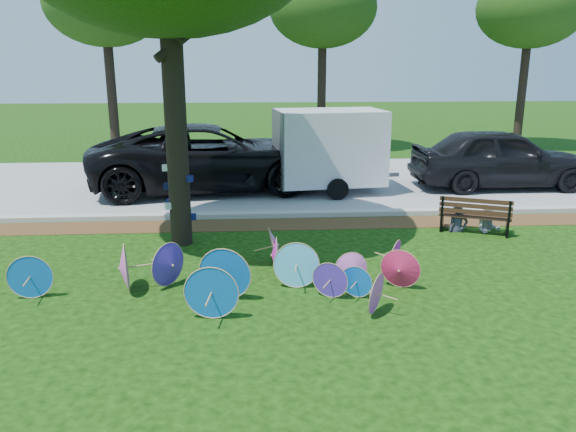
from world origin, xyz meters
name	(u,v)px	position (x,y,z in m)	size (l,w,h in m)	color
ground	(265,305)	(0.00, 0.00, 0.00)	(90.00, 90.00, 0.00)	black
mulch_strip	(260,225)	(0.00, 4.50, 0.01)	(90.00, 1.00, 0.01)	#472D16
curb	(259,215)	(0.00, 5.20, 0.06)	(90.00, 0.30, 0.12)	#B7B5AD
street	(257,182)	(0.00, 9.35, 0.01)	(90.00, 8.00, 0.01)	gray
parasol_pile	(252,270)	(-0.19, 0.59, 0.38)	(6.75, 2.95, 0.89)	#E24DC2
black_van	(211,158)	(-1.36, 8.36, 0.97)	(3.21, 6.97, 1.94)	black
dark_pickup	(501,158)	(7.32, 8.10, 0.90)	(2.13, 5.29, 1.80)	black
cargo_trailer	(330,147)	(2.08, 7.79, 1.34)	(2.97, 1.88, 2.68)	silver
park_bench	(475,214)	(4.80, 3.64, 0.41)	(1.57, 0.60, 0.82)	black
person_left	(460,204)	(4.45, 3.69, 0.64)	(0.47, 0.31, 1.28)	#313343
person_right	(490,207)	(5.15, 3.69, 0.55)	(0.54, 0.42, 1.11)	silver
bg_trees	(327,7)	(2.95, 15.30, 5.77)	(21.33, 6.15, 7.40)	black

